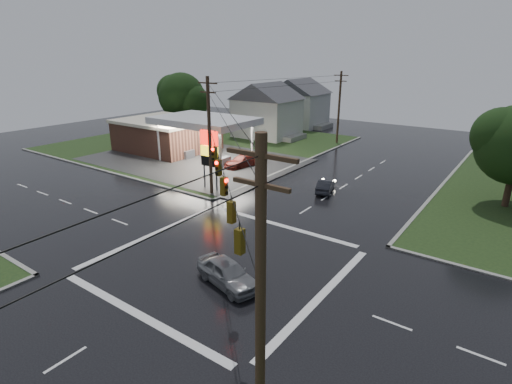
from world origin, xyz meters
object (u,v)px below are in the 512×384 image
Objects in this scene: utility_pole_se at (260,309)px; utility_pole_n at (339,107)px; car_crossing at (228,273)px; tree_nw_behind at (182,96)px; utility_pole_nw at (210,135)px; house_near at (267,109)px; pylon_sign at (209,150)px; car_north at (325,186)px; car_pump at (242,161)px; gas_station at (172,133)px; house_far at (299,102)px.

utility_pole_n is (-19.00, 47.50, -0.25)m from utility_pole_se.
utility_pole_se reaches higher than car_crossing.
utility_pole_nw is at bearing -40.10° from tree_nw_behind.
utility_pole_nw is at bearing -66.63° from house_near.
tree_nw_behind is (-23.34, 19.49, 2.17)m from pylon_sign.
car_north is 0.77× the size of car_pump.
tree_nw_behind is 2.05× the size of car_pump.
utility_pole_nw reaches higher than gas_station.
utility_pole_n is at bearing 87.92° from pylon_sign.
house_near is 14.33m from tree_nw_behind.
pylon_sign is 0.55× the size of utility_pole_se.
car_north is at bearing -22.36° from tree_nw_behind.
house_far reaches higher than car_north.
utility_pole_nw is 2.42× the size of car_crossing.
utility_pole_nw reaches higher than car_crossing.
pylon_sign is 0.54× the size of house_far.
house_far reaches higher than car_crossing.
utility_pole_se is at bearing -119.40° from car_crossing.
utility_pole_n is 0.95× the size of house_near.
pylon_sign is at bearing 60.14° from car_crossing.
gas_station is 6.95× the size of car_north.
car_pump is (-3.50, -19.00, -4.76)m from utility_pole_n.
house_near is (-30.45, 45.50, -1.32)m from utility_pole_se.
tree_nw_behind reaches higher than car_pump.
gas_station is 35.26m from car_crossing.
gas_station is 2.38× the size of utility_pole_nw.
utility_pole_nw is at bearing 22.12° from car_north.
pylon_sign is (15.18, -9.20, 1.46)m from gas_station.
house_far is 30.57m from car_pump.
utility_pole_se reaches higher than car_north.
tree_nw_behind is at bearing -38.66° from car_north.
pylon_sign is at bearing -92.08° from utility_pole_n.
house_near is 28.36m from car_north.
house_near is 12.04m from house_far.
car_crossing is at bearing -41.82° from tree_nw_behind.
utility_pole_n is 2.31× the size of car_crossing.
pylon_sign is at bearing -61.97° from car_pump.
car_crossing is (2.80, -18.47, 0.15)m from car_north.
utility_pole_nw is at bearing -58.13° from car_pump.
pylon_sign is 0.57× the size of utility_pole_n.
utility_pole_se reaches higher than house_near.
car_north is 18.68m from car_crossing.
house_near and house_far have the same top height.
utility_pole_se is 1.05× the size of utility_pole_n.
tree_nw_behind is at bearing 137.66° from utility_pole_se.
utility_pole_nw is at bearing -72.08° from house_far.
car_north is 0.83× the size of car_crossing.
utility_pole_nw is 28.50m from utility_pole_n.
utility_pole_nw reaches higher than tree_nw_behind.
car_pump is at bearing -28.35° from car_north.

